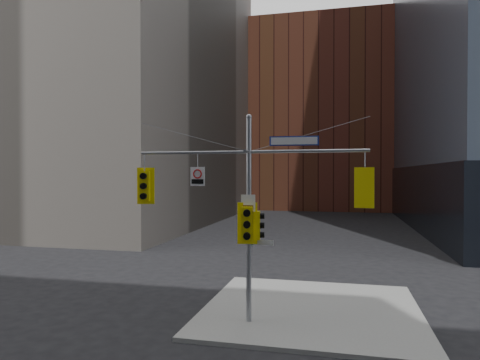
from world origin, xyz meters
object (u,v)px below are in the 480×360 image
at_px(signal_assembly, 249,198).
at_px(street_sign_blade, 294,141).
at_px(traffic_light_west_arm, 145,186).
at_px(traffic_light_east_arm, 365,187).
at_px(regulatory_sign_arm, 198,176).
at_px(traffic_light_pole_front, 247,224).
at_px(traffic_light_pole_side, 258,225).

height_order(signal_assembly, street_sign_blade, signal_assembly).
height_order(traffic_light_west_arm, traffic_light_east_arm, traffic_light_west_arm).
bearing_deg(traffic_light_east_arm, traffic_light_west_arm, 9.07).
height_order(traffic_light_west_arm, street_sign_blade, street_sign_blade).
bearing_deg(street_sign_blade, signal_assembly, 177.58).
bearing_deg(regulatory_sign_arm, street_sign_blade, 3.08).
bearing_deg(traffic_light_west_arm, signal_assembly, -12.74).
bearing_deg(traffic_light_pole_front, traffic_light_east_arm, -6.18).
height_order(traffic_light_east_arm, regulatory_sign_arm, regulatory_sign_arm).
xyz_separation_m(traffic_light_west_arm, traffic_light_east_arm, (7.74, -0.01, -0.00)).
xyz_separation_m(traffic_light_pole_front, regulatory_sign_arm, (-1.85, 0.25, 1.62)).
bearing_deg(traffic_light_west_arm, street_sign_blade, -12.65).
distance_m(street_sign_blade, regulatory_sign_arm, 3.60).
bearing_deg(traffic_light_west_arm, regulatory_sign_arm, -13.48).
xyz_separation_m(traffic_light_pole_side, street_sign_blade, (1.23, -0.01, 2.88)).
bearing_deg(signal_assembly, traffic_light_pole_side, 2.30).
xyz_separation_m(traffic_light_west_arm, traffic_light_pole_front, (3.90, -0.28, -1.25)).
distance_m(traffic_light_west_arm, traffic_light_pole_front, 4.10).
bearing_deg(signal_assembly, regulatory_sign_arm, -179.37).
bearing_deg(street_sign_blade, traffic_light_pole_side, 177.01).
bearing_deg(traffic_light_pole_front, traffic_light_pole_side, 30.77).
height_order(signal_assembly, traffic_light_pole_side, signal_assembly).
bearing_deg(signal_assembly, traffic_light_pole_front, -90.26).
height_order(traffic_light_pole_side, regulatory_sign_arm, regulatory_sign_arm).
xyz_separation_m(signal_assembly, regulatory_sign_arm, (-1.85, -0.02, 0.75)).
bearing_deg(traffic_light_pole_side, regulatory_sign_arm, 82.72).
height_order(traffic_light_west_arm, regulatory_sign_arm, regulatory_sign_arm).
bearing_deg(traffic_light_east_arm, signal_assembly, 9.17).
xyz_separation_m(traffic_light_east_arm, regulatory_sign_arm, (-5.69, -0.02, 0.37)).
relative_size(traffic_light_east_arm, traffic_light_pole_front, 0.91).
distance_m(traffic_light_east_arm, traffic_light_pole_side, 3.76).
distance_m(traffic_light_west_arm, traffic_light_pole_side, 4.42).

